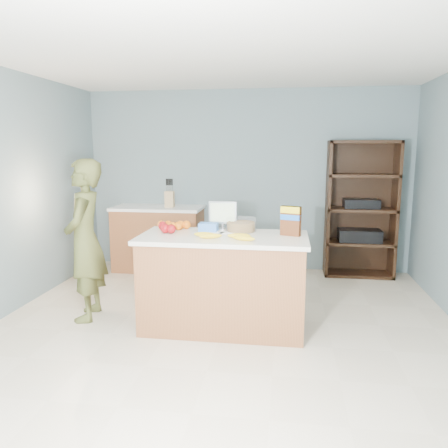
# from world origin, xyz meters

# --- Properties ---
(floor) EXTENTS (4.50, 5.00, 0.02)m
(floor) POSITION_xyz_m (0.00, 0.00, 0.00)
(floor) COLOR beige
(floor) RESTS_ON ground
(walls) EXTENTS (4.52, 5.02, 2.51)m
(walls) POSITION_xyz_m (0.00, 0.00, 1.65)
(walls) COLOR slate
(walls) RESTS_ON ground
(counter_peninsula) EXTENTS (1.56, 0.76, 0.90)m
(counter_peninsula) POSITION_xyz_m (0.00, 0.30, 0.42)
(counter_peninsula) COLOR brown
(counter_peninsula) RESTS_ON ground
(back_cabinet) EXTENTS (1.24, 0.62, 0.90)m
(back_cabinet) POSITION_xyz_m (-1.20, 2.20, 0.45)
(back_cabinet) COLOR brown
(back_cabinet) RESTS_ON ground
(shelving_unit) EXTENTS (0.90, 0.40, 1.80)m
(shelving_unit) POSITION_xyz_m (1.55, 2.35, 0.86)
(shelving_unit) COLOR black
(shelving_unit) RESTS_ON ground
(person) EXTENTS (0.49, 0.65, 1.60)m
(person) POSITION_xyz_m (-1.39, 0.35, 0.80)
(person) COLOR #4C4F25
(person) RESTS_ON ground
(knife_block) EXTENTS (0.12, 0.10, 0.31)m
(knife_block) POSITION_xyz_m (-1.02, 2.17, 1.02)
(knife_block) COLOR tan
(knife_block) RESTS_ON back_cabinet
(envelopes) EXTENTS (0.42, 0.16, 0.00)m
(envelopes) POSITION_xyz_m (-0.03, 0.43, 0.90)
(envelopes) COLOR white
(envelopes) RESTS_ON counter_peninsula
(bananas) EXTENTS (0.58, 0.20, 0.05)m
(bananas) POSITION_xyz_m (0.03, 0.16, 0.92)
(bananas) COLOR yellow
(bananas) RESTS_ON counter_peninsula
(apples) EXTENTS (0.22, 0.24, 0.09)m
(apples) POSITION_xyz_m (-0.57, 0.38, 0.94)
(apples) COLOR maroon
(apples) RESTS_ON counter_peninsula
(oranges) EXTENTS (0.33, 0.19, 0.08)m
(oranges) POSITION_xyz_m (-0.54, 0.53, 0.94)
(oranges) COLOR #EC5D0E
(oranges) RESTS_ON counter_peninsula
(blue_carton) EXTENTS (0.18, 0.12, 0.08)m
(blue_carton) POSITION_xyz_m (-0.17, 0.49, 0.94)
(blue_carton) COLOR blue
(blue_carton) RESTS_ON counter_peninsula
(salad_bowl) EXTENTS (0.30, 0.30, 0.13)m
(salad_bowl) POSITION_xyz_m (0.14, 0.54, 0.96)
(salad_bowl) COLOR #267219
(salad_bowl) RESTS_ON counter_peninsula
(tv) EXTENTS (0.28, 0.12, 0.28)m
(tv) POSITION_xyz_m (-0.05, 0.60, 1.06)
(tv) COLOR silver
(tv) RESTS_ON counter_peninsula
(cereal_box) EXTENTS (0.19, 0.13, 0.27)m
(cereal_box) POSITION_xyz_m (0.62, 0.39, 1.06)
(cereal_box) COLOR #592B14
(cereal_box) RESTS_ON counter_peninsula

